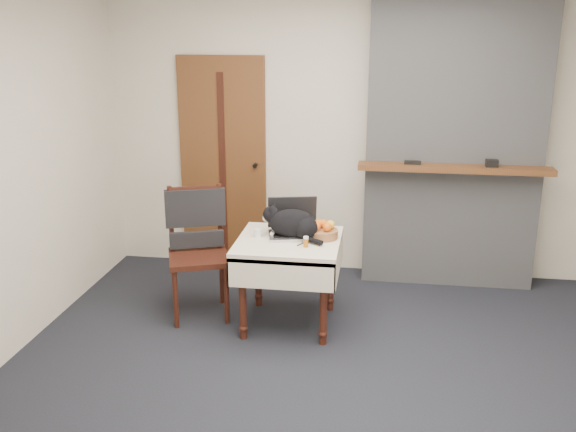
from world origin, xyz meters
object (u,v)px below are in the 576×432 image
Objects in this scene: side_table at (289,253)px; fruit_basket at (323,231)px; cat at (294,224)px; cream_jar at (258,233)px; door at (223,163)px; pill_bottle at (306,242)px; chair at (197,233)px; laptop at (293,226)px.

fruit_basket reaches higher than side_table.
cream_jar is (-0.28, -0.02, -0.08)m from cat.
side_table is 1.55× the size of cat.
fruit_basket is at bearing 6.48° from cream_jar.
door is at bearing 138.61° from cat.
pill_bottle is at bearing -45.04° from cat.
chair is (-0.77, 0.15, 0.08)m from side_table.
door is 4.50× the size of laptop.
pill_bottle is at bearing -37.92° from chair.
fruit_basket is (1.07, -1.17, -0.25)m from door.
chair reaches higher than pill_bottle.
door is 1.54m from side_table.
chair reaches higher than cat.
pill_bottle is 0.08× the size of chair.
cat is at bearing -54.79° from door.
laptop is 0.88× the size of cat.
cream_jar is at bearing -173.52° from fruit_basket.
laptop is (0.02, 0.13, 0.18)m from side_table.
cream_jar is 0.55m from chair.
cat is 7.72× the size of cream_jar.
cat is 0.23m from fruit_basket.
side_table is at bearing -30.79° from chair.
cat is at bearing -27.50° from chair.
cat reaches higher than fruit_basket.
side_table is 0.28m from cream_jar.
cream_jar reaches higher than side_table.
pill_bottle is at bearing -55.27° from door.
pill_bottle is 0.25m from fruit_basket.
door is at bearing 115.12° from cream_jar.
pill_bottle is at bearing -23.69° from cream_jar.
cat is at bearing -92.07° from laptop.
side_table is at bearing -109.58° from laptop.
cat is (0.02, -0.09, 0.04)m from laptop.
pill_bottle is at bearing -76.99° from laptop.
cat is 0.24m from pill_bottle.
side_table is (0.82, -1.24, -0.41)m from door.
cream_jar is 0.28× the size of fruit_basket.
side_table is 0.79m from chair.
door is 3.98× the size of cat.
side_table is at bearing -162.86° from fruit_basket.
chair is (0.05, -1.09, -0.34)m from door.
cat is (0.85, -1.20, -0.19)m from door.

